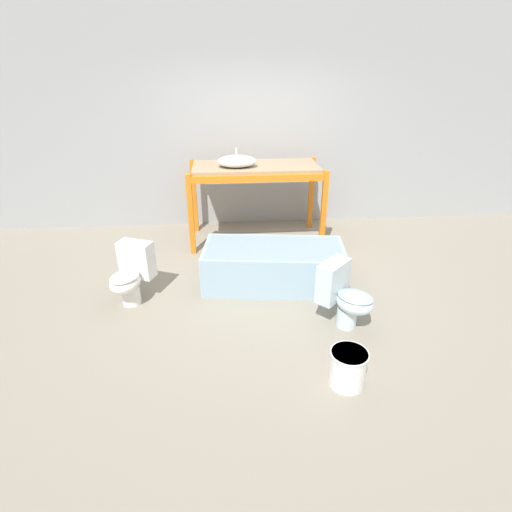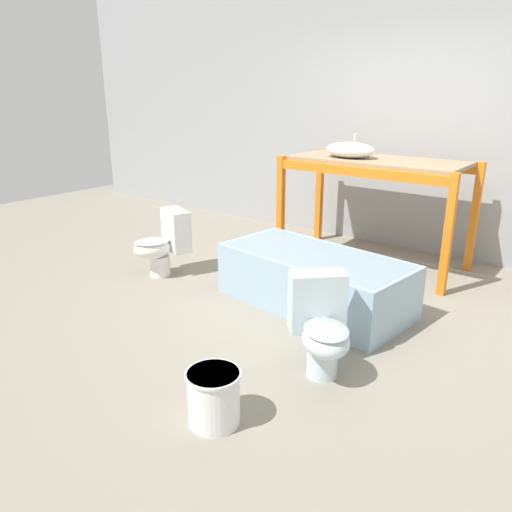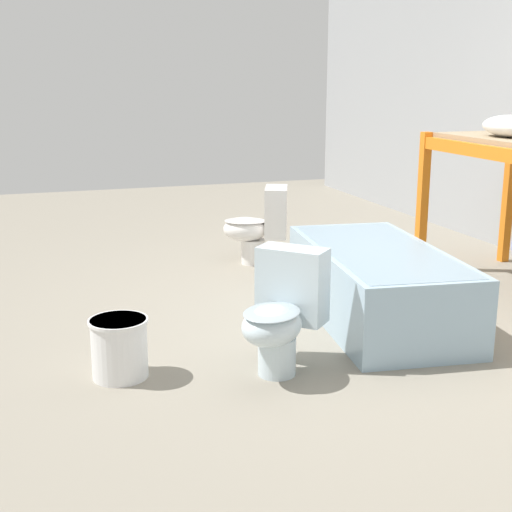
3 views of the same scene
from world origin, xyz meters
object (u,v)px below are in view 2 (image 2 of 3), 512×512
(toilet_near, at_px, (164,242))
(toilet_far, at_px, (321,325))
(bucket_white, at_px, (214,396))
(bathtub_main, at_px, (314,276))
(sink_basin, at_px, (350,150))

(toilet_near, height_order, toilet_far, same)
(toilet_far, xyz_separation_m, bucket_white, (-0.19, -0.83, -0.17))
(toilet_near, relative_size, toilet_far, 1.00)
(bathtub_main, distance_m, toilet_near, 1.60)
(toilet_near, relative_size, bucket_white, 2.04)
(sink_basin, relative_size, bucket_white, 1.65)
(sink_basin, xyz_separation_m, bathtub_main, (0.36, -1.22, -0.92))
(toilet_near, bearing_deg, bathtub_main, 31.22)
(bathtub_main, xyz_separation_m, toilet_far, (0.58, -0.88, 0.07))
(sink_basin, xyz_separation_m, toilet_far, (0.95, -2.10, -0.85))
(sink_basin, xyz_separation_m, toilet_near, (-1.22, -1.48, -0.85))
(bathtub_main, bearing_deg, toilet_near, -163.39)
(toilet_near, distance_m, bucket_white, 2.46)
(toilet_near, xyz_separation_m, toilet_far, (2.17, -0.62, 0.00))
(sink_basin, distance_m, toilet_near, 2.10)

